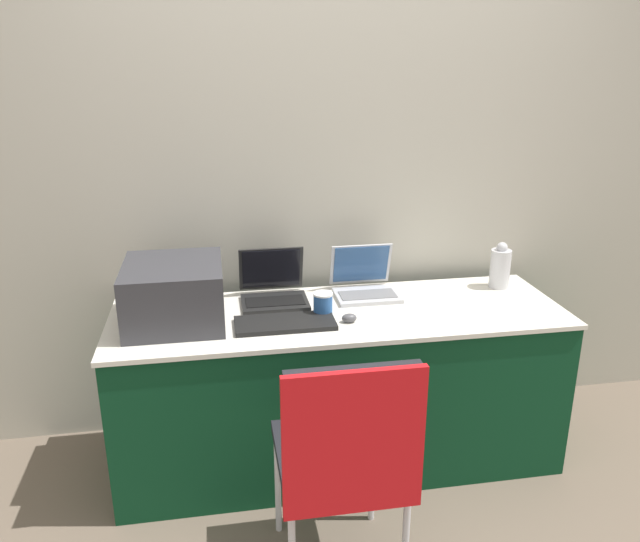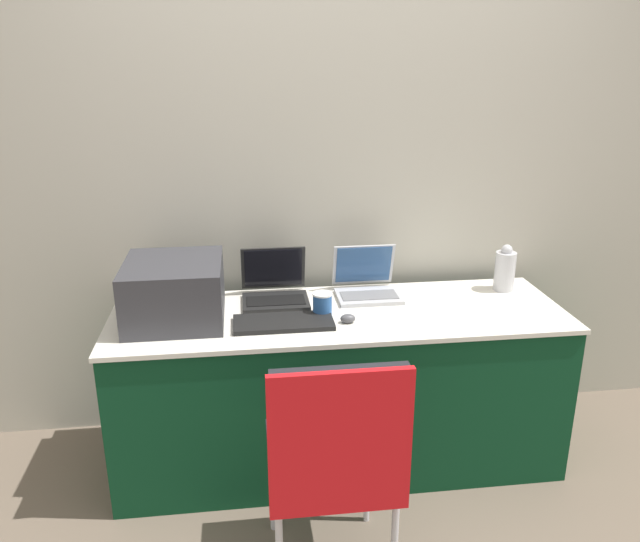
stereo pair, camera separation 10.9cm
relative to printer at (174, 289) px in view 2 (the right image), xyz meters
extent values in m
plane|color=#6B5B4C|center=(0.69, -0.32, -0.87)|extent=(14.00, 14.00, 0.00)
cube|color=#B7B2A3|center=(0.69, 0.42, 0.43)|extent=(8.00, 0.05, 2.60)
cube|color=#0C381E|center=(0.69, -0.01, -0.51)|extent=(1.94, 0.62, 0.71)
cube|color=silver|center=(0.69, -0.01, -0.15)|extent=(1.96, 0.64, 0.02)
cube|color=#333338|center=(0.00, 0.00, -0.01)|extent=(0.40, 0.43, 0.25)
cube|color=black|center=(0.00, -0.04, 0.09)|extent=(0.32, 0.33, 0.05)
cube|color=black|center=(0.42, 0.12, -0.13)|extent=(0.29, 0.22, 0.02)
cube|color=black|center=(0.42, 0.11, -0.12)|extent=(0.26, 0.12, 0.00)
cube|color=black|center=(0.42, 0.26, -0.01)|extent=(0.29, 0.07, 0.21)
cube|color=black|center=(0.42, 0.25, -0.01)|extent=(0.26, 0.06, 0.19)
cube|color=#B7B7BC|center=(0.85, 0.13, -0.13)|extent=(0.29, 0.21, 0.02)
cube|color=slate|center=(0.85, 0.12, -0.12)|extent=(0.25, 0.12, 0.00)
cube|color=#B7B7BC|center=(0.85, 0.27, -0.02)|extent=(0.29, 0.07, 0.20)
cube|color=#2D5184|center=(0.85, 0.26, -0.02)|extent=(0.26, 0.06, 0.18)
cube|color=black|center=(0.44, -0.12, -0.13)|extent=(0.41, 0.18, 0.02)
cylinder|color=#285699|center=(0.61, -0.04, -0.09)|extent=(0.08, 0.08, 0.09)
cylinder|color=white|center=(0.61, -0.04, -0.04)|extent=(0.08, 0.08, 0.01)
ellipsoid|color=#4C4C51|center=(0.71, -0.13, -0.12)|extent=(0.06, 0.04, 0.04)
cylinder|color=silver|center=(1.50, 0.16, -0.04)|extent=(0.10, 0.10, 0.18)
sphere|color=silver|center=(1.50, 0.16, 0.06)|extent=(0.05, 0.05, 0.05)
cube|color=black|center=(0.55, -0.67, -0.40)|extent=(0.41, 0.47, 0.04)
cube|color=black|center=(0.55, -0.88, -0.16)|extent=(0.41, 0.03, 0.44)
cylinder|color=silver|center=(0.36, -0.45, -0.64)|extent=(0.02, 0.02, 0.45)
cylinder|color=silver|center=(0.74, -0.45, -0.64)|extent=(0.02, 0.02, 0.45)
cube|color=red|center=(0.55, -0.91, -0.18)|extent=(0.43, 0.02, 0.49)
camera|label=1|loc=(0.18, -2.45, 0.91)|focal=35.00mm
camera|label=2|loc=(0.29, -2.47, 0.91)|focal=35.00mm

